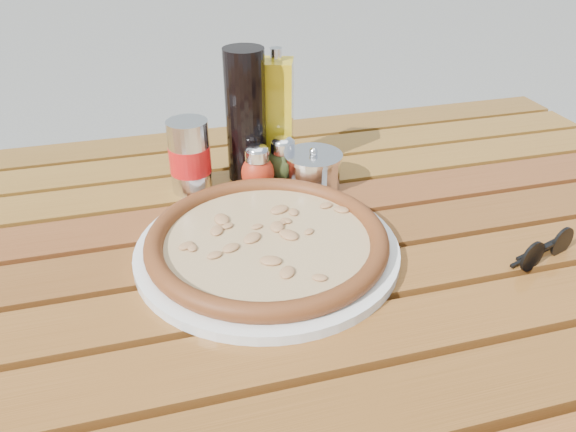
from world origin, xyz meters
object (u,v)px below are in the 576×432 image
object	(u,v)px
pepper_shaker	(258,169)
sunglasses	(545,250)
oregano_shaker	(283,160)
plate	(267,249)
pizza	(267,240)
soda_can	(190,157)
dark_bottle	(246,116)
olive_oil_cruet	(277,115)
parmesan_tin	(313,170)
table	(292,283)

from	to	relation	value
pepper_shaker	sunglasses	world-z (taller)	pepper_shaker
oregano_shaker	sunglasses	distance (m)	0.42
plate	pizza	size ratio (longest dim) A/B	1.00
soda_can	dark_bottle	bearing A→B (deg)	13.23
pepper_shaker	dark_bottle	world-z (taller)	dark_bottle
pepper_shaker	olive_oil_cruet	world-z (taller)	olive_oil_cruet
plate	olive_oil_cruet	bearing A→B (deg)	72.77
pizza	sunglasses	size ratio (longest dim) A/B	3.31
pepper_shaker	soda_can	size ratio (longest dim) A/B	0.68
pepper_shaker	parmesan_tin	world-z (taller)	pepper_shaker
table	parmesan_tin	bearing A→B (deg)	62.31
pepper_shaker	parmesan_tin	bearing A→B (deg)	-8.86
olive_oil_cruet	sunglasses	world-z (taller)	olive_oil_cruet
olive_oil_cruet	sunglasses	distance (m)	0.47
parmesan_tin	oregano_shaker	bearing A→B (deg)	141.77
pizza	olive_oil_cruet	bearing A→B (deg)	72.77
oregano_shaker	sunglasses	size ratio (longest dim) A/B	0.75
pizza	sunglasses	distance (m)	0.38
pepper_shaker	oregano_shaker	bearing A→B (deg)	22.23
pizza	oregano_shaker	world-z (taller)	oregano_shaker
pizza	oregano_shaker	size ratio (longest dim) A/B	4.39
table	soda_can	size ratio (longest dim) A/B	11.67
pepper_shaker	olive_oil_cruet	size ratio (longest dim) A/B	0.39
plate	oregano_shaker	xyz separation A→B (m)	(0.08, 0.20, 0.03)
parmesan_tin	plate	bearing A→B (deg)	-124.94
pizza	pepper_shaker	size ratio (longest dim) A/B	4.39
olive_oil_cruet	sunglasses	xyz separation A→B (m)	(0.28, -0.37, -0.08)
oregano_shaker	dark_bottle	world-z (taller)	dark_bottle
dark_bottle	soda_can	distance (m)	0.11
pepper_shaker	parmesan_tin	xyz separation A→B (m)	(0.09, -0.01, -0.01)
olive_oil_cruet	parmesan_tin	distance (m)	0.12
dark_bottle	soda_can	size ratio (longest dim) A/B	1.83
dark_bottle	pizza	bearing A→B (deg)	-95.58
plate	oregano_shaker	world-z (taller)	oregano_shaker
pepper_shaker	soda_can	xyz separation A→B (m)	(-0.10, 0.03, 0.02)
table	soda_can	world-z (taller)	soda_can
plate	soda_can	world-z (taller)	soda_can
pizza	plate	bearing A→B (deg)	-90.00
plate	sunglasses	world-z (taller)	sunglasses
pizza	sunglasses	xyz separation A→B (m)	(0.36, -0.11, -0.01)
plate	pizza	xyz separation A→B (m)	(0.00, 0.00, 0.02)
plate	dark_bottle	distance (m)	0.26
table	olive_oil_cruet	bearing A→B (deg)	80.44
sunglasses	soda_can	bearing A→B (deg)	125.17
plate	pepper_shaker	world-z (taller)	pepper_shaker
table	sunglasses	distance (m)	0.36
pizza	olive_oil_cruet	world-z (taller)	olive_oil_cruet
olive_oil_cruet	pepper_shaker	bearing A→B (deg)	-124.09
table	sunglasses	bearing A→B (deg)	-22.77
pizza	soda_can	world-z (taller)	soda_can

